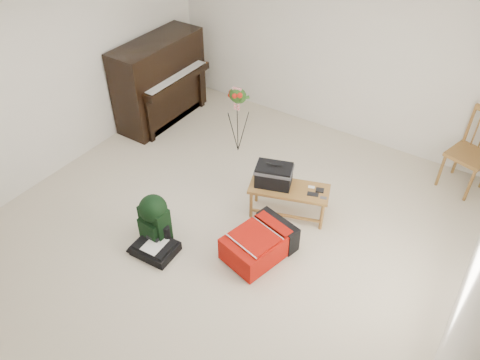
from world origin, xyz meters
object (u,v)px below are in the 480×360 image
Objects in this scene: dining_chair at (471,152)px; piano at (161,82)px; bench at (280,177)px; flower_stand at (238,120)px; red_suitcase at (262,241)px; black_duffel at (155,247)px; green_backpack at (154,217)px.

piano is at bearing -152.41° from dining_chair.
bench is 1.33m from flower_stand.
dining_chair is 2.96m from flower_stand.
piano reaches higher than red_suitcase.
bench is (2.54, -0.86, -0.10)m from piano.
red_suitcase is (2.73, -1.56, -0.43)m from piano.
flower_stand is at bearing 94.99° from black_duffel.
red_suitcase is at bearing 29.22° from green_backpack.
green_backpack is at bearing -141.07° from red_suitcase.
red_suitcase is at bearing 30.49° from black_duffel.
flower_stand reaches higher than green_backpack.
piano is 3.17m from red_suitcase.
piano is 3.17× the size of black_duffel.
flower_stand reaches higher than red_suitcase.
bench reaches higher than black_duffel.
red_suitcase is at bearing -29.75° from piano.
piano is at bearing 125.17° from black_duffel.
bench is at bearing 56.39° from black_duffel.
flower_stand is (1.45, -0.10, -0.10)m from piano.
black_duffel is at bearing -50.43° from green_backpack.
green_backpack is at bearing -92.16° from flower_stand.
piano is 4.34m from dining_chair.
dining_chair is at bearing 47.22° from black_duffel.
flower_stand is (-1.09, 0.76, -0.00)m from bench.
black_duffel is at bearing -51.42° from piano.
green_backpack is (1.66, -2.06, -0.25)m from piano.
black_duffel is (-0.78, -1.35, -0.43)m from bench.
dining_chair is 1.24× the size of red_suitcase.
dining_chair is at bearing 10.33° from flower_stand.
piano is at bearing 142.07° from bench.
red_suitcase is at bearing -94.57° from bench.
flower_stand is at bearing 145.16° from red_suitcase.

